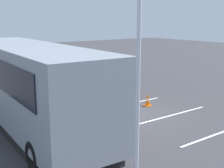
{
  "coord_description": "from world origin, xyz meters",
  "views": [
    {
      "loc": [
        -9.67,
        8.55,
        4.21
      ],
      "look_at": [
        1.76,
        -0.07,
        1.1
      ],
      "focal_mm": 48.38,
      "sensor_mm": 36.0,
      "label": 1
    }
  ],
  "objects_px": {
    "tour_bus": "(30,87)",
    "flagpole": "(137,68)",
    "spectator_far_left": "(120,100)",
    "parked_motorcycle_silver": "(73,100)",
    "spectator_right": "(81,87)",
    "traffic_cone": "(148,100)",
    "spectator_left": "(104,95)",
    "stunt_motorcycle": "(123,82)",
    "spectator_centre": "(94,89)"
  },
  "relations": [
    {
      "from": "tour_bus",
      "to": "parked_motorcycle_silver",
      "type": "xyz_separation_m",
      "value": [
        1.03,
        -2.44,
        -1.16
      ]
    },
    {
      "from": "spectator_right",
      "to": "flagpole",
      "type": "relative_size",
      "value": 0.25
    },
    {
      "from": "spectator_left",
      "to": "parked_motorcycle_silver",
      "type": "xyz_separation_m",
      "value": [
        1.62,
        0.63,
        -0.5
      ]
    },
    {
      "from": "spectator_right",
      "to": "traffic_cone",
      "type": "xyz_separation_m",
      "value": [
        -1.92,
        -2.62,
        -0.67
      ]
    },
    {
      "from": "spectator_far_left",
      "to": "parked_motorcycle_silver",
      "type": "bearing_deg",
      "value": 12.93
    },
    {
      "from": "spectator_far_left",
      "to": "flagpole",
      "type": "height_order",
      "value": "flagpole"
    },
    {
      "from": "spectator_right",
      "to": "spectator_centre",
      "type": "bearing_deg",
      "value": -174.78
    },
    {
      "from": "tour_bus",
      "to": "flagpole",
      "type": "relative_size",
      "value": 1.51
    },
    {
      "from": "spectator_far_left",
      "to": "tour_bus",
      "type": "bearing_deg",
      "value": 60.97
    },
    {
      "from": "spectator_far_left",
      "to": "parked_motorcycle_silver",
      "type": "xyz_separation_m",
      "value": [
        2.73,
        0.63,
        -0.51
      ]
    },
    {
      "from": "spectator_left",
      "to": "parked_motorcycle_silver",
      "type": "bearing_deg",
      "value": 21.3
    },
    {
      "from": "tour_bus",
      "to": "stunt_motorcycle",
      "type": "bearing_deg",
      "value": -69.71
    },
    {
      "from": "spectator_centre",
      "to": "spectator_right",
      "type": "xyz_separation_m",
      "value": [
        0.96,
        0.09,
        -0.05
      ]
    },
    {
      "from": "flagpole",
      "to": "traffic_cone",
      "type": "height_order",
      "value": "flagpole"
    },
    {
      "from": "spectator_centre",
      "to": "parked_motorcycle_silver",
      "type": "bearing_deg",
      "value": 53.07
    },
    {
      "from": "tour_bus",
      "to": "traffic_cone",
      "type": "relative_size",
      "value": 16.15
    },
    {
      "from": "spectator_right",
      "to": "parked_motorcycle_silver",
      "type": "relative_size",
      "value": 0.81
    },
    {
      "from": "spectator_far_left",
      "to": "spectator_left",
      "type": "distance_m",
      "value": 1.11
    },
    {
      "from": "parked_motorcycle_silver",
      "to": "flagpole",
      "type": "xyz_separation_m",
      "value": [
        -7.85,
        3.04,
        2.84
      ]
    },
    {
      "from": "parked_motorcycle_silver",
      "to": "traffic_cone",
      "type": "height_order",
      "value": "parked_motorcycle_silver"
    },
    {
      "from": "spectator_centre",
      "to": "stunt_motorcycle",
      "type": "bearing_deg",
      "value": -59.07
    },
    {
      "from": "spectator_left",
      "to": "flagpole",
      "type": "distance_m",
      "value": 7.6
    },
    {
      "from": "tour_bus",
      "to": "spectator_far_left",
      "type": "xyz_separation_m",
      "value": [
        -1.7,
        -3.06,
        -0.65
      ]
    },
    {
      "from": "stunt_motorcycle",
      "to": "flagpole",
      "type": "height_order",
      "value": "flagpole"
    },
    {
      "from": "tour_bus",
      "to": "flagpole",
      "type": "xyz_separation_m",
      "value": [
        -6.82,
        0.6,
        1.68
      ]
    },
    {
      "from": "tour_bus",
      "to": "spectator_right",
      "type": "xyz_separation_m",
      "value": [
        1.39,
        -3.15,
        -0.67
      ]
    },
    {
      "from": "spectator_far_left",
      "to": "spectator_centre",
      "type": "bearing_deg",
      "value": -4.58
    },
    {
      "from": "spectator_left",
      "to": "flagpole",
      "type": "bearing_deg",
      "value": 149.51
    },
    {
      "from": "spectator_far_left",
      "to": "stunt_motorcycle",
      "type": "bearing_deg",
      "value": -40.27
    },
    {
      "from": "spectator_left",
      "to": "traffic_cone",
      "type": "height_order",
      "value": "spectator_left"
    },
    {
      "from": "spectator_centre",
      "to": "flagpole",
      "type": "relative_size",
      "value": 0.26
    },
    {
      "from": "parked_motorcycle_silver",
      "to": "flagpole",
      "type": "distance_m",
      "value": 8.88
    },
    {
      "from": "stunt_motorcycle",
      "to": "tour_bus",
      "type": "bearing_deg",
      "value": 110.29
    },
    {
      "from": "tour_bus",
      "to": "spectator_right",
      "type": "relative_size",
      "value": 6.15
    },
    {
      "from": "tour_bus",
      "to": "parked_motorcycle_silver",
      "type": "distance_m",
      "value": 2.89
    },
    {
      "from": "stunt_motorcycle",
      "to": "parked_motorcycle_silver",
      "type": "bearing_deg",
      "value": 108.65
    },
    {
      "from": "spectator_centre",
      "to": "stunt_motorcycle",
      "type": "xyz_separation_m",
      "value": [
        1.99,
        -3.33,
        -0.41
      ]
    },
    {
      "from": "spectator_left",
      "to": "spectator_right",
      "type": "height_order",
      "value": "spectator_left"
    },
    {
      "from": "parked_motorcycle_silver",
      "to": "traffic_cone",
      "type": "bearing_deg",
      "value": -115.03
    },
    {
      "from": "spectator_far_left",
      "to": "traffic_cone",
      "type": "bearing_deg",
      "value": -66.46
    },
    {
      "from": "spectator_far_left",
      "to": "spectator_right",
      "type": "xyz_separation_m",
      "value": [
        3.1,
        -0.08,
        -0.02
      ]
    },
    {
      "from": "spectator_far_left",
      "to": "flagpole",
      "type": "xyz_separation_m",
      "value": [
        -5.12,
        3.66,
        2.33
      ]
    },
    {
      "from": "tour_bus",
      "to": "parked_motorcycle_silver",
      "type": "bearing_deg",
      "value": -67.03
    },
    {
      "from": "stunt_motorcycle",
      "to": "flagpole",
      "type": "bearing_deg",
      "value": 142.24
    },
    {
      "from": "spectator_left",
      "to": "spectator_right",
      "type": "relative_size",
      "value": 1.0
    },
    {
      "from": "spectator_right",
      "to": "traffic_cone",
      "type": "relative_size",
      "value": 2.63
    },
    {
      "from": "parked_motorcycle_silver",
      "to": "stunt_motorcycle",
      "type": "relative_size",
      "value": 1.04
    },
    {
      "from": "spectator_right",
      "to": "spectator_left",
      "type": "bearing_deg",
      "value": 177.72
    },
    {
      "from": "spectator_left",
      "to": "spectator_centre",
      "type": "height_order",
      "value": "spectator_centre"
    },
    {
      "from": "spectator_centre",
      "to": "spectator_far_left",
      "type": "bearing_deg",
      "value": 175.42
    }
  ]
}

